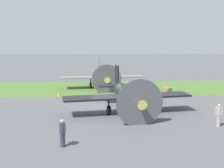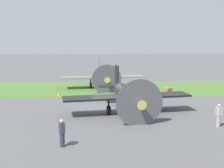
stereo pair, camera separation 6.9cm
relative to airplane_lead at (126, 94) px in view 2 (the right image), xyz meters
The scene contains 8 objects.
ground_plane 2.97m from the airplane_lead, 44.60° to the right, with size 160.00×160.00×0.00m, color #515154.
grass_verge 12.83m from the airplane_lead, 82.09° to the right, with size 120.00×11.00×0.01m, color #476B2D.
airplane_lead is the anchor object (origin of this frame).
airplane_wingman 13.10m from the airplane_lead, 81.86° to the right, with size 10.68×8.47×3.79m.
ground_crew_chief 9.42m from the airplane_lead, 59.91° to the left, with size 0.44×0.51×1.73m.
ground_crew_mechanic 7.90m from the airplane_lead, 145.03° to the left, with size 0.39×0.55×1.73m.
supply_crate 10.49m from the airplane_lead, 122.46° to the right, with size 0.90×0.90×0.64m, color olive.
runway_marker_cone 10.40m from the airplane_lead, 48.30° to the right, with size 0.36×0.36×0.44m, color orange.
Camera 2 is at (0.76, 27.91, 6.81)m, focal length 49.18 mm.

